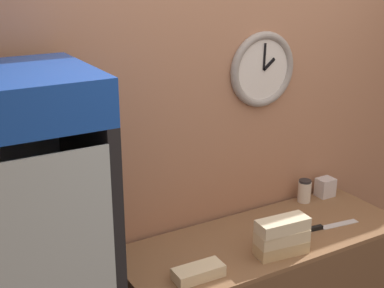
{
  "coord_description": "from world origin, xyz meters",
  "views": [
    {
      "loc": [
        -1.66,
        -1.21,
        2.34
      ],
      "look_at": [
        -0.45,
        0.88,
        1.5
      ],
      "focal_mm": 50.0,
      "sensor_mm": 36.0,
      "label": 1
    }
  ],
  "objects_px": {
    "sandwich_flat_left": "(199,272)",
    "chefs_knife": "(324,227)",
    "sandwich_stack_bottom": "(281,248)",
    "sandwich_stack_middle": "(282,237)",
    "napkin_dispenser": "(325,187)",
    "condiment_jar": "(304,191)",
    "beverage_cooler": "(19,275)",
    "sandwich_stack_top": "(283,225)"
  },
  "relations": [
    {
      "from": "condiment_jar",
      "to": "beverage_cooler",
      "type": "bearing_deg",
      "value": -172.73
    },
    {
      "from": "beverage_cooler",
      "to": "chefs_knife",
      "type": "relative_size",
      "value": 5.57
    },
    {
      "from": "beverage_cooler",
      "to": "napkin_dispenser",
      "type": "height_order",
      "value": "beverage_cooler"
    },
    {
      "from": "sandwich_stack_top",
      "to": "sandwich_stack_bottom",
      "type": "bearing_deg",
      "value": 0.0
    },
    {
      "from": "chefs_knife",
      "to": "sandwich_stack_bottom",
      "type": "bearing_deg",
      "value": -166.1
    },
    {
      "from": "sandwich_flat_left",
      "to": "sandwich_stack_top",
      "type": "bearing_deg",
      "value": -2.8
    },
    {
      "from": "sandwich_stack_middle",
      "to": "condiment_jar",
      "type": "height_order",
      "value": "condiment_jar"
    },
    {
      "from": "chefs_knife",
      "to": "sandwich_flat_left",
      "type": "bearing_deg",
      "value": -175.21
    },
    {
      "from": "beverage_cooler",
      "to": "sandwich_stack_top",
      "type": "height_order",
      "value": "beverage_cooler"
    },
    {
      "from": "beverage_cooler",
      "to": "sandwich_stack_top",
      "type": "relative_size",
      "value": 6.85
    },
    {
      "from": "beverage_cooler",
      "to": "chefs_knife",
      "type": "height_order",
      "value": "beverage_cooler"
    },
    {
      "from": "beverage_cooler",
      "to": "napkin_dispenser",
      "type": "bearing_deg",
      "value": 6.54
    },
    {
      "from": "sandwich_stack_bottom",
      "to": "sandwich_stack_middle",
      "type": "relative_size",
      "value": 1.0
    },
    {
      "from": "beverage_cooler",
      "to": "sandwich_stack_bottom",
      "type": "bearing_deg",
      "value": -8.77
    },
    {
      "from": "chefs_knife",
      "to": "condiment_jar",
      "type": "bearing_deg",
      "value": 67.64
    },
    {
      "from": "sandwich_stack_middle",
      "to": "condiment_jar",
      "type": "relative_size",
      "value": 1.99
    },
    {
      "from": "condiment_jar",
      "to": "napkin_dispenser",
      "type": "xyz_separation_m",
      "value": [
        0.17,
        -0.0,
        -0.01
      ]
    },
    {
      "from": "sandwich_stack_middle",
      "to": "chefs_knife",
      "type": "relative_size",
      "value": 0.82
    },
    {
      "from": "sandwich_stack_bottom",
      "to": "condiment_jar",
      "type": "distance_m",
      "value": 0.68
    },
    {
      "from": "napkin_dispenser",
      "to": "condiment_jar",
      "type": "bearing_deg",
      "value": 178.8
    },
    {
      "from": "sandwich_stack_bottom",
      "to": "sandwich_flat_left",
      "type": "distance_m",
      "value": 0.49
    },
    {
      "from": "sandwich_stack_top",
      "to": "beverage_cooler",
      "type": "bearing_deg",
      "value": 171.23
    },
    {
      "from": "sandwich_stack_top",
      "to": "napkin_dispenser",
      "type": "height_order",
      "value": "sandwich_stack_top"
    },
    {
      "from": "sandwich_stack_bottom",
      "to": "chefs_knife",
      "type": "relative_size",
      "value": 0.83
    },
    {
      "from": "condiment_jar",
      "to": "chefs_knife",
      "type": "bearing_deg",
      "value": -112.36
    },
    {
      "from": "sandwich_flat_left",
      "to": "sandwich_stack_bottom",
      "type": "bearing_deg",
      "value": -2.8
    },
    {
      "from": "sandwich_stack_middle",
      "to": "sandwich_flat_left",
      "type": "distance_m",
      "value": 0.49
    },
    {
      "from": "sandwich_flat_left",
      "to": "chefs_knife",
      "type": "height_order",
      "value": "sandwich_flat_left"
    },
    {
      "from": "sandwich_stack_bottom",
      "to": "napkin_dispenser",
      "type": "height_order",
      "value": "napkin_dispenser"
    },
    {
      "from": "sandwich_stack_bottom",
      "to": "chefs_knife",
      "type": "height_order",
      "value": "sandwich_stack_bottom"
    },
    {
      "from": "sandwich_stack_middle",
      "to": "sandwich_flat_left",
      "type": "bearing_deg",
      "value": 177.2
    },
    {
      "from": "napkin_dispenser",
      "to": "sandwich_flat_left",
      "type": "bearing_deg",
      "value": -161.37
    },
    {
      "from": "condiment_jar",
      "to": "sandwich_flat_left",
      "type": "bearing_deg",
      "value": -158.29
    },
    {
      "from": "sandwich_stack_middle",
      "to": "chefs_knife",
      "type": "distance_m",
      "value": 0.42
    },
    {
      "from": "sandwich_stack_top",
      "to": "condiment_jar",
      "type": "bearing_deg",
      "value": 38.95
    },
    {
      "from": "sandwich_stack_middle",
      "to": "sandwich_stack_top",
      "type": "bearing_deg",
      "value": 0.0
    },
    {
      "from": "sandwich_stack_bottom",
      "to": "napkin_dispenser",
      "type": "xyz_separation_m",
      "value": [
        0.7,
        0.42,
        0.03
      ]
    },
    {
      "from": "sandwich_stack_middle",
      "to": "sandwich_stack_top",
      "type": "xyz_separation_m",
      "value": [
        0.0,
        0.0,
        0.07
      ]
    },
    {
      "from": "beverage_cooler",
      "to": "sandwich_stack_top",
      "type": "xyz_separation_m",
      "value": [
        1.28,
        -0.2,
        -0.01
      ]
    },
    {
      "from": "chefs_knife",
      "to": "beverage_cooler",
      "type": "bearing_deg",
      "value": 176.58
    },
    {
      "from": "sandwich_stack_middle",
      "to": "sandwich_stack_top",
      "type": "distance_m",
      "value": 0.07
    },
    {
      "from": "chefs_knife",
      "to": "condiment_jar",
      "type": "height_order",
      "value": "condiment_jar"
    }
  ]
}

